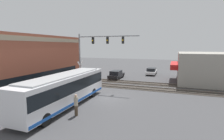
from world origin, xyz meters
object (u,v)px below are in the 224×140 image
Objects in this scene: city_bus at (65,89)px; parked_car_black at (116,75)px; pedestrian_near_bus at (76,105)px; parked_car_white at (151,71)px; crossing_signal at (81,72)px.

city_bus is 15.58m from parked_car_black.
parked_car_black is 2.46× the size of pedestrian_near_bus.
pedestrian_near_bus reaches higher than parked_car_black.
parked_car_white is at bearing -7.71° from pedestrian_near_bus.
crossing_signal is at bearing 153.45° from parked_car_white.
crossing_signal is 17.10m from parked_car_white.
parked_car_black is 1.02× the size of parked_car_white.
parked_car_white is 23.87m from pedestrian_near_bus.
parked_car_white is 2.41× the size of pedestrian_near_bus.
crossing_signal reaches higher than parked_car_white.
crossing_signal is 2.07× the size of pedestrian_near_bus.
parked_car_black is at bearing -14.16° from crossing_signal.
city_bus is at bearing 180.00° from parked_car_black.
city_bus is 2.62× the size of parked_car_black.
crossing_signal is 0.84× the size of parked_car_black.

